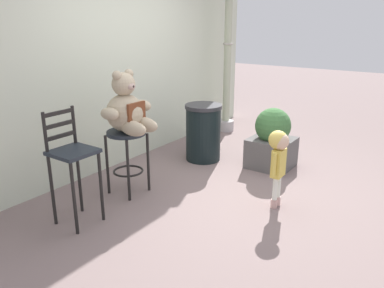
% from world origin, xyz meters
% --- Properties ---
extents(ground_plane, '(24.00, 24.00, 0.00)m').
position_xyz_m(ground_plane, '(0.00, 0.00, 0.00)').
color(ground_plane, slate).
extents(building_wall, '(6.18, 0.30, 3.63)m').
position_xyz_m(building_wall, '(0.00, 1.85, 1.82)').
color(building_wall, beige).
rests_on(building_wall, ground_plane).
extents(bar_stool_with_teddy, '(0.43, 0.43, 0.73)m').
position_xyz_m(bar_stool_with_teddy, '(-0.72, 0.94, 0.53)').
color(bar_stool_with_teddy, '#1F252E').
rests_on(bar_stool_with_teddy, ground_plane).
extents(teddy_bear, '(0.64, 0.57, 0.67)m').
position_xyz_m(teddy_bear, '(-0.72, 0.91, 0.97)').
color(teddy_bear, tan).
rests_on(teddy_bear, bar_stool_with_teddy).
extents(child_walking, '(0.26, 0.21, 0.83)m').
position_xyz_m(child_walking, '(-0.09, -0.58, 0.61)').
color(child_walking, '#C89D95').
rests_on(child_walking, ground_plane).
extents(trash_bin, '(0.51, 0.51, 0.79)m').
position_xyz_m(trash_bin, '(0.67, 0.84, 0.40)').
color(trash_bin, black).
rests_on(trash_bin, ground_plane).
extents(lamppost, '(0.29, 0.29, 2.59)m').
position_xyz_m(lamppost, '(2.15, 1.34, 1.01)').
color(lamppost, '#AAA4A5').
rests_on(lamppost, ground_plane).
extents(bar_chair_empty, '(0.38, 0.38, 1.11)m').
position_xyz_m(bar_chair_empty, '(-1.50, 0.88, 0.65)').
color(bar_chair_empty, '#1F252E').
rests_on(bar_chair_empty, ground_plane).
extents(planter_with_shrub, '(0.55, 0.55, 0.80)m').
position_xyz_m(planter_with_shrub, '(0.96, -0.06, 0.37)').
color(planter_with_shrub, '#575454').
rests_on(planter_with_shrub, ground_plane).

